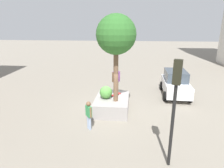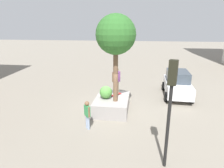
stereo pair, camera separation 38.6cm
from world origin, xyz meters
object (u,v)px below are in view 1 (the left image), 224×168
pedestrian_crossing (89,113)px  police_car (175,83)px  planter_ledge (112,104)px  traffic_light_corner (175,96)px  skateboarder (116,79)px  skateboard (116,94)px  plaza_tree (116,35)px

pedestrian_crossing → police_car: bearing=136.9°
police_car → planter_ledge: bearing=-53.9°
police_car → traffic_light_corner: (8.11, -1.79, 1.85)m
traffic_light_corner → skateboarder: bearing=-154.6°
skateboard → police_car: (-2.82, 4.31, 0.08)m
planter_ledge → pedestrian_crossing: bearing=-20.0°
plaza_tree → pedestrian_crossing: size_ratio=3.26×
skateboard → traffic_light_corner: 6.17m
skateboard → planter_ledge: bearing=-23.5°
planter_ledge → skateboarder: bearing=156.5°
plaza_tree → skateboarder: (-0.95, -0.07, -2.73)m
plaza_tree → skateboarder: plaza_tree is taller
skateboard → police_car: 5.15m
plaza_tree → traffic_light_corner: 5.31m
skateboarder → traffic_light_corner: size_ratio=0.43×
skateboard → plaza_tree: bearing=4.2°
skateboard → traffic_light_corner: bearing=25.4°
skateboard → police_car: bearing=123.2°
skateboard → pedestrian_crossing: (2.99, -1.12, -0.00)m
police_car → plaza_tree: bearing=-48.3°
traffic_light_corner → pedestrian_crossing: (-2.31, -3.64, -1.93)m
plaza_tree → skateboarder: size_ratio=2.80×
skateboarder → traffic_light_corner: traffic_light_corner is taller
planter_ledge → skateboard: size_ratio=3.94×
skateboard → pedestrian_crossing: pedestrian_crossing is taller
planter_ledge → plaza_tree: plaza_tree is taller
skateboard → skateboarder: bearing=-56.3°
plaza_tree → police_car: bearing=131.7°
plaza_tree → traffic_light_corner: (4.34, 2.45, -1.84)m
planter_ledge → skateboarder: (-0.48, 0.21, 1.51)m
planter_ledge → police_car: police_car is taller
skateboarder → traffic_light_corner: bearing=25.4°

